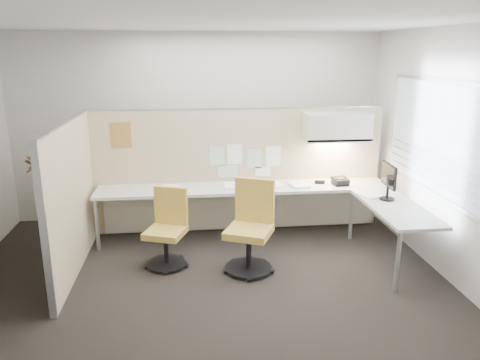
{
  "coord_description": "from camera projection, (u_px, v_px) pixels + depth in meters",
  "views": [
    {
      "loc": [
        -0.13,
        -4.82,
        2.53
      ],
      "look_at": [
        0.49,
        0.8,
        0.96
      ],
      "focal_mm": 35.0,
      "sensor_mm": 36.0,
      "label": 1
    }
  ],
  "objects": [
    {
      "name": "floor",
      "position": [
        205.0,
        281.0,
        5.31
      ],
      "size": [
        5.5,
        4.5,
        0.01
      ],
      "primitive_type": "cube",
      "color": "black",
      "rests_on": "ground"
    },
    {
      "name": "ceiling",
      "position": [
        199.0,
        21.0,
        4.56
      ],
      "size": [
        5.5,
        4.5,
        0.01
      ],
      "primitive_type": "cube",
      "color": "white",
      "rests_on": "wall_back"
    },
    {
      "name": "wall_back",
      "position": [
        197.0,
        127.0,
        7.09
      ],
      "size": [
        5.5,
        0.02,
        2.8
      ],
      "primitive_type": "cube",
      "color": "beige",
      "rests_on": "ground"
    },
    {
      "name": "wall_front",
      "position": [
        215.0,
        247.0,
        2.78
      ],
      "size": [
        5.5,
        0.02,
        2.8
      ],
      "primitive_type": "cube",
      "color": "beige",
      "rests_on": "ground"
    },
    {
      "name": "wall_right",
      "position": [
        449.0,
        155.0,
        5.22
      ],
      "size": [
        0.02,
        4.5,
        2.8
      ],
      "primitive_type": "cube",
      "color": "beige",
      "rests_on": "ground"
    },
    {
      "name": "window_pane",
      "position": [
        448.0,
        142.0,
        5.18
      ],
      "size": [
        0.01,
        2.8,
        1.3
      ],
      "primitive_type": "cube",
      "color": "#9CA7B5",
      "rests_on": "wall_right"
    },
    {
      "name": "partition_back",
      "position": [
        238.0,
        170.0,
        6.66
      ],
      "size": [
        4.1,
        0.06,
        1.75
      ],
      "primitive_type": "cube",
      "color": "#CAB88C",
      "rests_on": "floor"
    },
    {
      "name": "partition_left",
      "position": [
        72.0,
        199.0,
        5.39
      ],
      "size": [
        0.06,
        2.2,
        1.75
      ],
      "primitive_type": "cube",
      "color": "#CAB88C",
      "rests_on": "floor"
    },
    {
      "name": "desk",
      "position": [
        270.0,
        198.0,
        6.32
      ],
      "size": [
        4.0,
        2.07,
        0.73
      ],
      "color": "beige",
      "rests_on": "floor"
    },
    {
      "name": "overhead_bin",
      "position": [
        337.0,
        127.0,
        6.44
      ],
      "size": [
        0.9,
        0.36,
        0.38
      ],
      "primitive_type": "cube",
      "color": "beige",
      "rests_on": "partition_back"
    },
    {
      "name": "task_light_strip",
      "position": [
        336.0,
        142.0,
        6.49
      ],
      "size": [
        0.6,
        0.06,
        0.02
      ],
      "primitive_type": "cube",
      "color": "#FFEABF",
      "rests_on": "overhead_bin"
    },
    {
      "name": "pinned_papers",
      "position": [
        244.0,
        160.0,
        6.6
      ],
      "size": [
        1.01,
        0.0,
        0.47
      ],
      "color": "#8CBF8C",
      "rests_on": "partition_back"
    },
    {
      "name": "poster",
      "position": [
        121.0,
        135.0,
        6.31
      ],
      "size": [
        0.28,
        0.0,
        0.35
      ],
      "primitive_type": "cube",
      "color": "orange",
      "rests_on": "partition_back"
    },
    {
      "name": "chair_left",
      "position": [
        168.0,
        230.0,
        5.63
      ],
      "size": [
        0.56,
        0.57,
        0.93
      ],
      "rotation": [
        0.0,
        0.0,
        -0.35
      ],
      "color": "black",
      "rests_on": "floor"
    },
    {
      "name": "chair_right",
      "position": [
        251.0,
        229.0,
        5.5
      ],
      "size": [
        0.65,
        0.67,
        1.06
      ],
      "rotation": [
        0.0,
        0.0,
        -0.42
      ],
      "color": "black",
      "rests_on": "floor"
    },
    {
      "name": "monitor",
      "position": [
        389.0,
        179.0,
        5.76
      ],
      "size": [
        0.18,
        0.43,
        0.46
      ],
      "rotation": [
        0.0,
        0.0,
        1.52
      ],
      "color": "black",
      "rests_on": "desk"
    },
    {
      "name": "phone",
      "position": [
        340.0,
        181.0,
        6.46
      ],
      "size": [
        0.23,
        0.22,
        0.12
      ],
      "rotation": [
        0.0,
        0.0,
        0.15
      ],
      "color": "black",
      "rests_on": "desk"
    },
    {
      "name": "stapler",
      "position": [
        320.0,
        182.0,
        6.51
      ],
      "size": [
        0.15,
        0.07,
        0.05
      ],
      "primitive_type": "cube",
      "rotation": [
        0.0,
        0.0,
        -0.22
      ],
      "color": "black",
      "rests_on": "desk"
    },
    {
      "name": "tape_dispenser",
      "position": [
        335.0,
        181.0,
        6.56
      ],
      "size": [
        0.1,
        0.06,
        0.06
      ],
      "primitive_type": "cube",
      "rotation": [
        0.0,
        0.0,
        0.02
      ],
      "color": "black",
      "rests_on": "desk"
    },
    {
      "name": "coat_hook",
      "position": [
        36.0,
        172.0,
        4.42
      ],
      "size": [
        0.18,
        0.46,
        1.37
      ],
      "color": "silver",
      "rests_on": "partition_left"
    },
    {
      "name": "paper_stack_0",
      "position": [
        169.0,
        188.0,
        6.29
      ],
      "size": [
        0.29,
        0.34,
        0.02
      ],
      "primitive_type": "cube",
      "rotation": [
        0.0,
        0.0,
        -0.23
      ],
      "color": "white",
      "rests_on": "desk"
    },
    {
      "name": "paper_stack_1",
      "position": [
        233.0,
        186.0,
        6.35
      ],
      "size": [
        0.24,
        0.3,
        0.04
      ],
      "primitive_type": "cube",
      "rotation": [
        0.0,
        0.0,
        -0.02
      ],
      "color": "white",
      "rests_on": "desk"
    },
    {
      "name": "paper_stack_2",
      "position": [
        272.0,
        184.0,
        6.48
      ],
      "size": [
        0.25,
        0.32,
        0.01
      ],
      "primitive_type": "cube",
      "rotation": [
        0.0,
        0.0,
        0.08
      ],
      "color": "white",
      "rests_on": "desk"
    },
    {
      "name": "paper_stack_3",
      "position": [
        299.0,
        185.0,
        6.42
      ],
      "size": [
        0.28,
        0.33,
        0.03
      ],
      "primitive_type": "cube",
      "rotation": [
        0.0,
        0.0,
        0.16
      ],
      "color": "white",
      "rests_on": "desk"
    },
    {
      "name": "paper_stack_4",
      "position": [
        369.0,
        195.0,
        5.99
      ],
      "size": [
        0.32,
        0.36,
        0.02
      ],
      "primitive_type": "cube",
      "rotation": [
        0.0,
        0.0,
        0.38
      ],
      "color": "white",
      "rests_on": "desk"
    }
  ]
}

